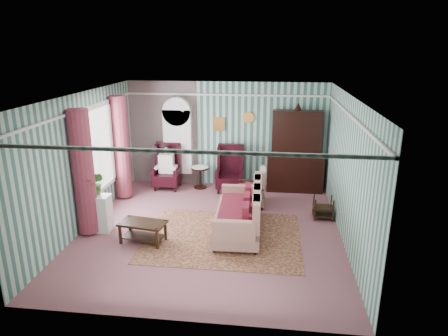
# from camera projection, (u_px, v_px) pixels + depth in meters

# --- Properties ---
(floor) EXTENTS (6.00, 6.00, 0.00)m
(floor) POSITION_uv_depth(u_px,v_px,m) (211.00, 230.00, 8.65)
(floor) COLOR #8B515B
(floor) RESTS_ON ground
(room_shell) EXTENTS (5.53, 6.02, 2.91)m
(room_shell) POSITION_uv_depth(u_px,v_px,m) (182.00, 137.00, 8.29)
(room_shell) COLOR #37655B
(room_shell) RESTS_ON ground
(bookcase) EXTENTS (0.80, 0.28, 2.24)m
(bookcase) POSITION_uv_depth(u_px,v_px,m) (178.00, 146.00, 11.17)
(bookcase) COLOR white
(bookcase) RESTS_ON floor
(dresser_hutch) EXTENTS (1.50, 0.56, 2.36)m
(dresser_hutch) POSITION_uv_depth(u_px,v_px,m) (296.00, 149.00, 10.67)
(dresser_hutch) COLOR black
(dresser_hutch) RESTS_ON floor
(wingback_left) EXTENTS (0.76, 0.80, 1.25)m
(wingback_left) POSITION_uv_depth(u_px,v_px,m) (167.00, 167.00, 10.97)
(wingback_left) COLOR black
(wingback_left) RESTS_ON floor
(wingback_right) EXTENTS (0.76, 0.80, 1.25)m
(wingback_right) POSITION_uv_depth(u_px,v_px,m) (230.00, 169.00, 10.77)
(wingback_right) COLOR black
(wingback_right) RESTS_ON floor
(seated_woman) EXTENTS (0.44, 0.40, 1.18)m
(seated_woman) POSITION_uv_depth(u_px,v_px,m) (167.00, 168.00, 10.98)
(seated_woman) COLOR white
(seated_woman) RESTS_ON floor
(round_side_table) EXTENTS (0.50, 0.50, 0.60)m
(round_side_table) POSITION_uv_depth(u_px,v_px,m) (200.00, 177.00, 11.11)
(round_side_table) COLOR black
(round_side_table) RESTS_ON floor
(nest_table) EXTENTS (0.45, 0.38, 0.54)m
(nest_table) POSITION_uv_depth(u_px,v_px,m) (323.00, 208.00, 9.15)
(nest_table) COLOR black
(nest_table) RESTS_ON floor
(plant_stand) EXTENTS (0.55, 0.35, 0.80)m
(plant_stand) POSITION_uv_depth(u_px,v_px,m) (98.00, 213.00, 8.53)
(plant_stand) COLOR silver
(plant_stand) RESTS_ON floor
(rug) EXTENTS (3.20, 2.60, 0.01)m
(rug) POSITION_uv_depth(u_px,v_px,m) (223.00, 237.00, 8.33)
(rug) COLOR #4F1A23
(rug) RESTS_ON floor
(sofa) EXTENTS (0.97, 2.14, 1.09)m
(sofa) POSITION_uv_depth(u_px,v_px,m) (238.00, 208.00, 8.40)
(sofa) COLOR #B7B18E
(sofa) RESTS_ON floor
(floral_armchair) EXTENTS (0.86, 0.81, 1.10)m
(floral_armchair) POSITION_uv_depth(u_px,v_px,m) (250.00, 184.00, 9.83)
(floral_armchair) COLOR beige
(floral_armchair) RESTS_ON floor
(coffee_table) EXTENTS (0.99, 0.63, 0.44)m
(coffee_table) POSITION_uv_depth(u_px,v_px,m) (143.00, 232.00, 8.07)
(coffee_table) COLOR black
(coffee_table) RESTS_ON floor
(potted_plant_a) EXTENTS (0.49, 0.45, 0.46)m
(potted_plant_a) POSITION_uv_depth(u_px,v_px,m) (88.00, 187.00, 8.22)
(potted_plant_a) COLOR #164819
(potted_plant_a) RESTS_ON plant_stand
(potted_plant_b) EXTENTS (0.30, 0.25, 0.49)m
(potted_plant_b) POSITION_uv_depth(u_px,v_px,m) (97.00, 183.00, 8.41)
(potted_plant_b) COLOR #21591C
(potted_plant_b) RESTS_ON plant_stand
(potted_plant_c) EXTENTS (0.22, 0.22, 0.35)m
(potted_plant_c) POSITION_uv_depth(u_px,v_px,m) (92.00, 186.00, 8.46)
(potted_plant_c) COLOR #1A551E
(potted_plant_c) RESTS_ON plant_stand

